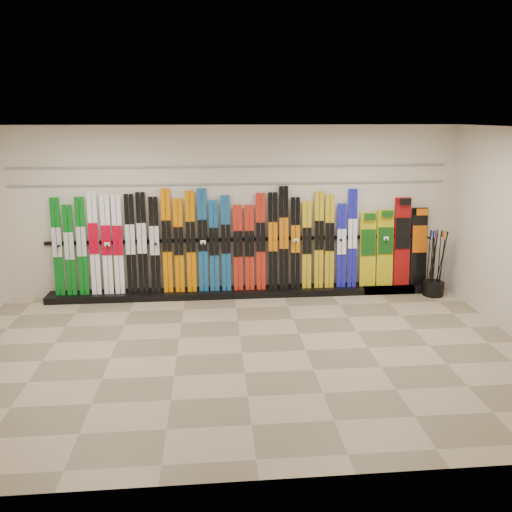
{
  "coord_description": "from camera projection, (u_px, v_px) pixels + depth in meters",
  "views": [
    {
      "loc": [
        -0.35,
        -6.24,
        3.15
      ],
      "look_at": [
        0.28,
        1.0,
        1.1
      ],
      "focal_mm": 35.0,
      "sensor_mm": 36.0,
      "label": 1
    }
  ],
  "objects": [
    {
      "name": "slatwall_rail_0",
      "position": [
        233.0,
        184.0,
        8.7
      ],
      "size": [
        7.6,
        0.02,
        0.03
      ],
      "primitive_type": "cube",
      "color": "gray",
      "rests_on": "back_wall"
    },
    {
      "name": "slatwall_rail_1",
      "position": [
        232.0,
        167.0,
        8.62
      ],
      "size": [
        7.6,
        0.02,
        0.03
      ],
      "primitive_type": "cube",
      "color": "gray",
      "rests_on": "back_wall"
    },
    {
      "name": "pole_bin",
      "position": [
        433.0,
        288.0,
        9.05
      ],
      "size": [
        0.37,
        0.37,
        0.25
      ],
      "primitive_type": "cylinder",
      "color": "black",
      "rests_on": "floor"
    },
    {
      "name": "skis",
      "position": [
        208.0,
        244.0,
        8.8
      ],
      "size": [
        5.36,
        0.24,
        1.84
      ],
      "color": "#096816",
      "rests_on": "ski_rack_base"
    },
    {
      "name": "ski_poles",
      "position": [
        435.0,
        263.0,
        8.92
      ],
      "size": [
        0.3,
        0.26,
        1.18
      ],
      "color": "black",
      "rests_on": "pole_bin"
    },
    {
      "name": "back_wall",
      "position": [
        233.0,
        212.0,
        8.85
      ],
      "size": [
        8.0,
        0.0,
        8.0
      ],
      "primitive_type": "plane",
      "rotation": [
        1.57,
        0.0,
        0.0
      ],
      "color": "beige",
      "rests_on": "floor"
    },
    {
      "name": "floor",
      "position": [
        242.0,
        353.0,
        6.86
      ],
      "size": [
        8.0,
        8.0,
        0.0
      ],
      "primitive_type": "plane",
      "color": "#85775B",
      "rests_on": "ground"
    },
    {
      "name": "ceiling",
      "position": [
        240.0,
        128.0,
        6.05
      ],
      "size": [
        8.0,
        8.0,
        0.0
      ],
      "primitive_type": "plane",
      "rotation": [
        3.14,
        0.0,
        0.0
      ],
      "color": "silver",
      "rests_on": "back_wall"
    },
    {
      "name": "snowboards",
      "position": [
        394.0,
        246.0,
        9.13
      ],
      "size": [
        1.26,
        0.25,
        1.6
      ],
      "color": "gold",
      "rests_on": "ski_rack_base"
    },
    {
      "name": "ski_rack_base",
      "position": [
        247.0,
        292.0,
        9.05
      ],
      "size": [
        8.0,
        0.4,
        0.12
      ],
      "primitive_type": "cube",
      "color": "black",
      "rests_on": "floor"
    }
  ]
}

